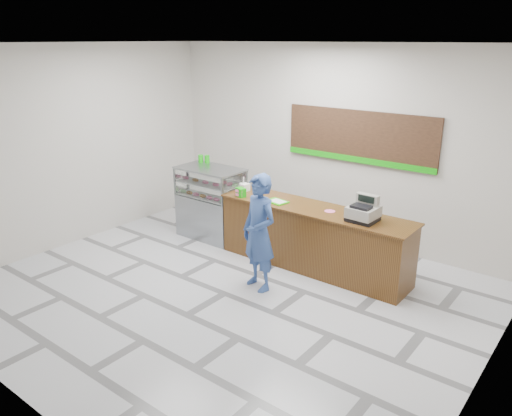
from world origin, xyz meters
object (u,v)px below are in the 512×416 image
Objects in this scene: display_case at (211,202)px; serving_tray at (277,201)px; customer at (259,233)px; sales_counter at (313,238)px; cash_register at (364,211)px.

serving_tray is at bearing -4.37° from display_case.
display_case is 3.46× the size of serving_tray.
serving_tray is (1.58, -0.12, 0.36)m from display_case.
customer is (0.36, -0.95, -0.16)m from serving_tray.
serving_tray is 1.03m from customer.
sales_counter is 1.86× the size of customer.
serving_tray is (-0.64, -0.12, 0.52)m from sales_counter.
display_case is at bearing -174.38° from serving_tray.
customer is at bearing -135.80° from cash_register.
cash_register is (3.09, -0.06, 0.50)m from display_case.
display_case is 3.13m from cash_register.
cash_register is 1.51m from serving_tray.
sales_counter is at bearing 178.77° from cash_register.
customer reaches higher than serving_tray.
cash_register reaches higher than serving_tray.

